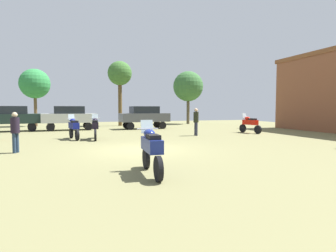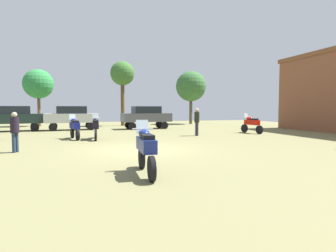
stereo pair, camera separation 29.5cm
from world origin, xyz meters
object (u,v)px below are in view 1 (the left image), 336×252
at_px(person_2, 196,120).
at_px(car_1, 11,117).
at_px(motorcycle_6, 250,123).
at_px(tree_1, 35,84).
at_px(person_1, 15,129).
at_px(car_3, 144,116).
at_px(tree_4, 188,87).
at_px(tree_5, 120,75).
at_px(motorcycle_9, 95,127).
at_px(car_2, 69,116).
at_px(motorcycle_8, 151,148).
at_px(motorcycle_4, 74,127).

bearing_deg(person_2, car_1, -126.70).
height_order(motorcycle_6, tree_1, tree_1).
bearing_deg(person_1, motorcycle_6, 135.89).
height_order(car_3, person_2, car_3).
height_order(tree_4, tree_5, tree_5).
bearing_deg(person_2, motorcycle_9, -93.61).
distance_m(motorcycle_6, motorcycle_9, 11.16).
xyz_separation_m(car_2, person_2, (8.25, -7.49, -0.10)).
bearing_deg(tree_4, motorcycle_8, -113.98).
bearing_deg(tree_4, car_3, -137.20).
bearing_deg(motorcycle_6, car_3, 122.64).
bearing_deg(tree_5, motorcycle_9, -104.20).
distance_m(car_3, person_1, 13.97).
xyz_separation_m(car_1, person_2, (12.58, -7.34, -0.10)).
distance_m(motorcycle_8, tree_4, 25.25).
relative_size(car_2, tree_5, 0.66).
bearing_deg(tree_5, motorcycle_6, -55.26).
height_order(motorcycle_4, car_1, car_1).
xyz_separation_m(tree_1, tree_4, (16.36, -0.40, 0.10)).
bearing_deg(car_3, tree_5, 11.39).
bearing_deg(person_2, motorcycle_4, -97.51).
relative_size(car_3, tree_5, 0.66).
bearing_deg(tree_5, tree_4, 7.74).
bearing_deg(motorcycle_9, car_1, 130.52).
distance_m(motorcycle_4, tree_1, 14.46).
relative_size(tree_1, tree_4, 0.94).
xyz_separation_m(motorcycle_9, person_2, (6.54, 0.32, 0.34)).
bearing_deg(car_1, tree_5, -72.50).
height_order(person_2, tree_4, tree_4).
height_order(motorcycle_8, car_3, car_3).
distance_m(motorcycle_4, person_1, 5.04).
relative_size(car_1, car_2, 1.03).
bearing_deg(motorcycle_9, person_1, -127.12).
bearing_deg(car_3, person_1, 140.48).
relative_size(car_2, person_2, 2.43).
bearing_deg(motorcycle_9, car_3, 60.40).
xyz_separation_m(motorcycle_6, person_1, (-14.47, -5.00, 0.26)).
xyz_separation_m(motorcycle_6, car_3, (-6.52, 6.48, 0.46)).
xyz_separation_m(motorcycle_9, tree_1, (-5.15, 13.92, 3.53)).
distance_m(motorcycle_4, car_3, 9.05).
bearing_deg(tree_5, car_2, -136.45).
distance_m(motorcycle_8, person_2, 11.08).
height_order(motorcycle_4, person_2, person_2).
xyz_separation_m(motorcycle_4, motorcycle_6, (12.32, 0.46, -0.01)).
distance_m(person_1, tree_5, 18.26).
relative_size(car_3, tree_1, 0.77).
bearing_deg(tree_4, person_1, -129.61).
bearing_deg(tree_4, motorcycle_9, -129.67).
height_order(person_1, tree_5, tree_5).
bearing_deg(car_3, car_2, 81.46).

